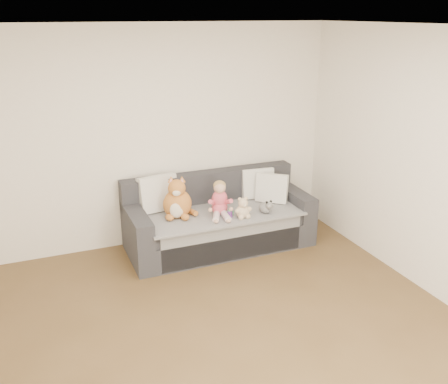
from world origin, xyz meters
The scene contains 10 objects.
room_shell centered at (0.00, 0.42, 1.30)m, with size 5.00×5.00×5.00m.
sofa centered at (0.67, 2.06, 0.31)m, with size 2.20×0.94×0.85m.
cushion_left centered at (0.00, 2.29, 0.68)m, with size 0.49×0.27×0.44m.
cushion_right_back centered at (1.28, 2.24, 0.66)m, with size 0.43×0.24×0.39m.
cushion_right_front centered at (1.38, 2.03, 0.65)m, with size 0.41×0.38×0.37m.
toddler centered at (0.63, 1.88, 0.64)m, with size 0.29×0.42×0.41m.
plush_cat centered at (0.15, 2.01, 0.66)m, with size 0.39×0.35×0.51m.
teddy_bear centered at (0.83, 1.69, 0.58)m, with size 0.20×0.15×0.26m.
plush_cow centered at (1.14, 1.72, 0.54)m, with size 0.14×0.22×0.18m.
sippy_cup centered at (0.70, 1.76, 0.53)m, with size 0.09×0.06×0.10m.
Camera 1 is at (-1.37, -3.12, 2.70)m, focal length 40.00 mm.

